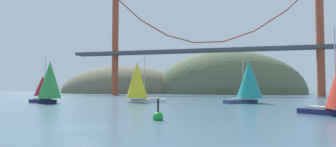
{
  "coord_description": "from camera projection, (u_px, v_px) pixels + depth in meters",
  "views": [
    {
      "loc": [
        12.8,
        -21.98,
        3.34
      ],
      "look_at": [
        0.0,
        28.06,
        5.83
      ],
      "focal_mm": 30.88,
      "sensor_mm": 36.0,
      "label": 1
    }
  ],
  "objects": [
    {
      "name": "headland_left",
      "position": [
        122.0,
        93.0,
        168.52
      ],
      "size": [
        76.68,
        44.0,
        31.7
      ],
      "primitive_type": "ellipsoid",
      "color": "#6B664C",
      "rests_on": "ground_plane"
    },
    {
      "name": "channel_buoy",
      "position": [
        158.0,
        116.0,
        29.51
      ],
      "size": [
        1.1,
        1.1,
        2.64
      ],
      "color": "green",
      "rests_on": "ground_plane"
    },
    {
      "name": "suspension_bridge",
      "position": [
        209.0,
        46.0,
        117.17
      ],
      "size": [
        118.43,
        6.0,
        43.69
      ],
      "color": "#A34228",
      "rests_on": "ground_plane"
    },
    {
      "name": "sailboat_teal_sail",
      "position": [
        249.0,
        80.0,
        61.26
      ],
      "size": [
        9.2,
        8.23,
        9.37
      ],
      "color": "navy",
      "rests_on": "ground_plane"
    },
    {
      "name": "sailboat_yellow_sail",
      "position": [
        138.0,
        81.0,
        63.68
      ],
      "size": [
        9.32,
        7.14,
        10.71
      ],
      "color": "white",
      "rests_on": "ground_plane"
    },
    {
      "name": "ground_plane",
      "position": [
        85.0,
        127.0,
        24.27
      ],
      "size": [
        360.0,
        360.0,
        0.0
      ],
      "primitive_type": "plane",
      "color": "#426075"
    },
    {
      "name": "sailboat_crimson_sail",
      "position": [
        43.0,
        87.0,
        83.25
      ],
      "size": [
        7.76,
        6.79,
        7.62
      ],
      "color": "#191E4C",
      "rests_on": "ground_plane"
    },
    {
      "name": "sailboat_green_sail",
      "position": [
        49.0,
        81.0,
        60.56
      ],
      "size": [
        8.67,
        5.84,
        10.37
      ],
      "color": "#191E4C",
      "rests_on": "ground_plane"
    },
    {
      "name": "headland_center",
      "position": [
        227.0,
        94.0,
        153.68
      ],
      "size": [
        80.25,
        44.0,
        45.69
      ],
      "primitive_type": "ellipsoid",
      "color": "#5B6647",
      "rests_on": "ground_plane"
    }
  ]
}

